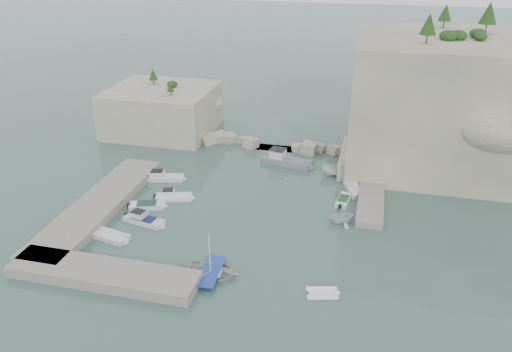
% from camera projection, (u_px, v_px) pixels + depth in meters
% --- Properties ---
extents(ground, '(400.00, 400.00, 0.00)m').
position_uv_depth(ground, '(243.00, 224.00, 54.96)').
color(ground, '#42645B').
rests_on(ground, ground).
extents(cliff_east, '(26.00, 22.00, 17.00)m').
position_uv_depth(cliff_east, '(453.00, 103.00, 66.49)').
color(cliff_east, beige).
rests_on(cliff_east, ground).
extents(cliff_terrace, '(8.00, 10.00, 2.50)m').
position_uv_depth(cliff_terrace, '(370.00, 160.00, 67.40)').
color(cliff_terrace, beige).
rests_on(cliff_terrace, ground).
extents(outcrop_west, '(16.00, 14.00, 7.00)m').
position_uv_depth(outcrop_west, '(162.00, 110.00, 79.53)').
color(outcrop_west, beige).
rests_on(outcrop_west, ground).
extents(quay_west, '(5.00, 24.00, 1.10)m').
position_uv_depth(quay_west, '(99.00, 206.00, 57.44)').
color(quay_west, '#9E9689').
rests_on(quay_west, ground).
extents(quay_south, '(18.00, 4.00, 1.10)m').
position_uv_depth(quay_south, '(103.00, 274.00, 45.91)').
color(quay_south, '#9E9689').
rests_on(quay_south, ground).
extents(ledge_east, '(3.00, 16.00, 0.80)m').
position_uv_depth(ledge_east, '(371.00, 193.00, 60.67)').
color(ledge_east, '#9E9689').
rests_on(ledge_east, ground).
extents(breakwater, '(28.00, 3.00, 1.40)m').
position_uv_depth(breakwater, '(275.00, 144.00, 74.10)').
color(breakwater, beige).
rests_on(breakwater, ground).
extents(motorboat_a, '(5.93, 2.92, 1.40)m').
position_uv_depth(motorboat_a, '(164.00, 180.00, 64.78)').
color(motorboat_a, silver).
rests_on(motorboat_a, ground).
extents(motorboat_b, '(5.00, 2.78, 1.40)m').
position_uv_depth(motorboat_b, '(174.00, 199.00, 60.02)').
color(motorboat_b, white).
rests_on(motorboat_b, ground).
extents(motorboat_c, '(4.68, 2.97, 0.70)m').
position_uv_depth(motorboat_c, '(147.00, 208.00, 58.18)').
color(motorboat_c, white).
rests_on(motorboat_c, ground).
extents(motorboat_d, '(5.39, 2.53, 1.40)m').
position_uv_depth(motorboat_d, '(144.00, 223.00, 55.11)').
color(motorboat_d, silver).
rests_on(motorboat_d, ground).
extents(motorboat_e, '(4.59, 2.64, 0.70)m').
position_uv_depth(motorboat_e, '(111.00, 239.00, 52.25)').
color(motorboat_e, silver).
rests_on(motorboat_e, ground).
extents(rowboat, '(5.53, 4.07, 1.11)m').
position_uv_depth(rowboat, '(211.00, 276.00, 46.57)').
color(rowboat, silver).
rests_on(rowboat, ground).
extents(inflatable_dinghy, '(3.30, 2.16, 0.44)m').
position_uv_depth(inflatable_dinghy, '(322.00, 295.00, 44.09)').
color(inflatable_dinghy, white).
rests_on(inflatable_dinghy, ground).
extents(tender_east_a, '(4.28, 4.04, 1.78)m').
position_uv_depth(tender_east_a, '(341.00, 222.00, 55.24)').
color(tender_east_a, white).
rests_on(tender_east_a, ground).
extents(tender_east_b, '(1.83, 3.97, 0.70)m').
position_uv_depth(tender_east_b, '(343.00, 202.00, 59.28)').
color(tender_east_b, white).
rests_on(tender_east_b, ground).
extents(tender_east_c, '(3.07, 5.15, 0.70)m').
position_uv_depth(tender_east_c, '(353.00, 191.00, 61.88)').
color(tender_east_c, silver).
rests_on(tender_east_c, ground).
extents(tender_east_d, '(4.83, 2.24, 1.80)m').
position_uv_depth(tender_east_d, '(338.00, 176.00, 65.82)').
color(tender_east_d, white).
rests_on(tender_east_d, ground).
extents(work_boat, '(7.90, 3.74, 2.20)m').
position_uv_depth(work_boat, '(287.00, 164.00, 69.09)').
color(work_boat, slate).
rests_on(work_boat, ground).
extents(rowboat_mast, '(0.10, 0.10, 4.20)m').
position_uv_depth(rowboat_mast, '(210.00, 252.00, 45.41)').
color(rowboat_mast, white).
rests_on(rowboat_mast, rowboat).
extents(vegetation, '(53.48, 13.88, 13.40)m').
position_uv_depth(vegetation, '(423.00, 27.00, 64.70)').
color(vegetation, '#1E4219').
rests_on(vegetation, ground).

